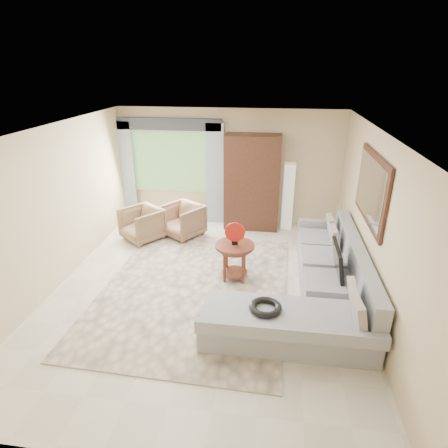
# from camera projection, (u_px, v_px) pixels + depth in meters

# --- Properties ---
(ground) EXTENTS (6.00, 6.00, 0.00)m
(ground) POSITION_uv_depth(u_px,v_px,m) (206.00, 289.00, 6.24)
(ground) COLOR silver
(ground) RESTS_ON ground
(area_rug) EXTENTS (3.13, 4.10, 0.02)m
(area_rug) POSITION_uv_depth(u_px,v_px,m) (195.00, 288.00, 6.26)
(area_rug) COLOR beige
(area_rug) RESTS_ON ground
(sectional_sofa) EXTENTS (2.30, 3.46, 0.90)m
(sectional_sofa) POSITION_uv_depth(u_px,v_px,m) (318.00, 289.00, 5.74)
(sectional_sofa) COLOR #93959B
(sectional_sofa) RESTS_ON ground
(tv_screen) EXTENTS (0.14, 0.74, 0.48)m
(tv_screen) POSITION_uv_depth(u_px,v_px,m) (338.00, 260.00, 5.66)
(tv_screen) COLOR black
(tv_screen) RESTS_ON sectional_sofa
(garden_hose) EXTENTS (0.43, 0.43, 0.09)m
(garden_hose) POSITION_uv_depth(u_px,v_px,m) (265.00, 307.00, 4.87)
(garden_hose) COLOR black
(garden_hose) RESTS_ON sectional_sofa
(coffee_table) EXTENTS (0.67, 0.67, 0.67)m
(coffee_table) POSITION_uv_depth(u_px,v_px,m) (235.00, 261.00, 6.41)
(coffee_table) COLOR #431912
(coffee_table) RESTS_ON ground
(red_disc) EXTENTS (0.34, 0.04, 0.34)m
(red_disc) POSITION_uv_depth(u_px,v_px,m) (235.00, 232.00, 6.19)
(red_disc) COLOR #A71910
(red_disc) RESTS_ON coffee_table
(armchair_left) EXTENTS (1.06, 1.06, 0.70)m
(armchair_left) POSITION_uv_depth(u_px,v_px,m) (142.00, 224.00, 7.88)
(armchair_left) COLOR #947B50
(armchair_left) RESTS_ON ground
(armchair_right) EXTENTS (1.06, 1.06, 0.71)m
(armchair_right) POSITION_uv_depth(u_px,v_px,m) (183.00, 221.00, 8.06)
(armchair_right) COLOR #966D51
(armchair_right) RESTS_ON ground
(potted_plant) EXTENTS (0.59, 0.53, 0.60)m
(potted_plant) POSITION_uv_depth(u_px,v_px,m) (142.00, 212.00, 8.69)
(potted_plant) COLOR #999999
(potted_plant) RESTS_ON ground
(armoire) EXTENTS (1.20, 0.55, 2.10)m
(armoire) POSITION_uv_depth(u_px,v_px,m) (252.00, 183.00, 8.23)
(armoire) COLOR #321910
(armoire) RESTS_ON ground
(floor_lamp) EXTENTS (0.24, 0.24, 1.50)m
(floor_lamp) POSITION_uv_depth(u_px,v_px,m) (288.00, 196.00, 8.31)
(floor_lamp) COLOR silver
(floor_lamp) RESTS_ON ground
(window) EXTENTS (1.80, 0.04, 1.40)m
(window) POSITION_uv_depth(u_px,v_px,m) (171.00, 162.00, 8.56)
(window) COLOR #669E59
(window) RESTS_ON wall_back
(curtain_left) EXTENTS (0.40, 0.08, 2.30)m
(curtain_left) POSITION_uv_depth(u_px,v_px,m) (126.00, 172.00, 8.71)
(curtain_left) COLOR #9EB7CC
(curtain_left) RESTS_ON ground
(curtain_right) EXTENTS (0.40, 0.08, 2.30)m
(curtain_right) POSITION_uv_depth(u_px,v_px,m) (215.00, 175.00, 8.45)
(curtain_right) COLOR #9EB7CC
(curtain_right) RESTS_ON ground
(valance) EXTENTS (2.40, 0.12, 0.26)m
(valance) POSITION_uv_depth(u_px,v_px,m) (167.00, 124.00, 8.16)
(valance) COLOR #1E232D
(valance) RESTS_ON wall_back
(wall_mirror) EXTENTS (0.05, 1.70, 1.05)m
(wall_mirror) POSITION_uv_depth(u_px,v_px,m) (371.00, 189.00, 5.56)
(wall_mirror) COLOR black
(wall_mirror) RESTS_ON wall_right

